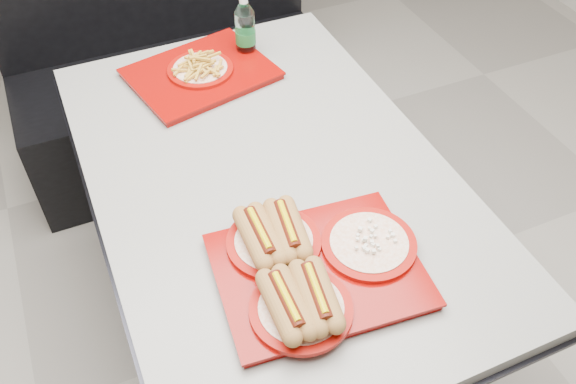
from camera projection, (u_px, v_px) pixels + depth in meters
name	position (u px, v px, depth m)	size (l,w,h in m)	color
ground	(274.00, 325.00, 2.14)	(6.00, 6.00, 0.00)	gray
diner_table	(270.00, 213.00, 1.72)	(0.92, 1.42, 0.75)	black
booth_bench	(172.00, 66.00, 2.55)	(1.30, 0.57, 1.35)	black
tray_near	(310.00, 266.00, 1.34)	(0.48, 0.41, 0.10)	#7E0603
tray_far	(201.00, 71.00, 1.88)	(0.48, 0.41, 0.08)	#7E0603
water_bottle	(245.00, 31.00, 1.92)	(0.07, 0.07, 0.21)	silver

